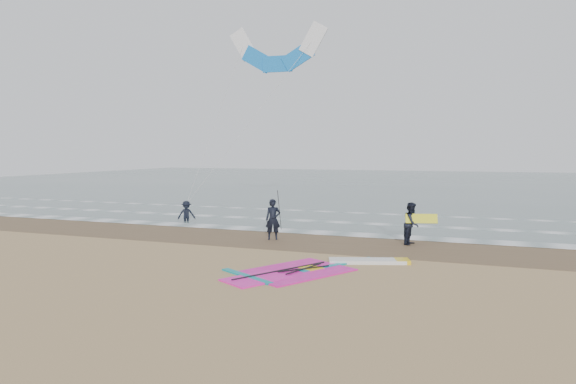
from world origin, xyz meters
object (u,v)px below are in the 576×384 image
(person_standing, at_px, (273,219))
(person_walking, at_px, (412,223))
(windsurf_rig, at_px, (317,268))
(surf_kite, at_px, (277,53))
(person_wading, at_px, (186,208))

(person_standing, relative_size, person_walking, 1.02)
(windsurf_rig, distance_m, surf_kite, 16.70)
(windsurf_rig, distance_m, person_standing, 6.03)
(person_walking, relative_size, surf_kite, 0.17)
(person_wading, bearing_deg, surf_kite, 3.69)
(person_standing, xyz_separation_m, person_wading, (-6.65, 3.73, -0.15))
(person_standing, distance_m, surf_kite, 11.71)
(person_walking, bearing_deg, person_standing, 110.97)
(person_walking, height_order, person_wading, person_walking)
(person_standing, bearing_deg, person_walking, -13.24)
(windsurf_rig, bearing_deg, person_walking, 67.30)
(windsurf_rig, bearing_deg, surf_kite, 116.67)
(surf_kite, bearing_deg, windsurf_rig, -63.33)
(person_standing, height_order, person_walking, person_standing)
(windsurf_rig, height_order, person_wading, person_wading)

